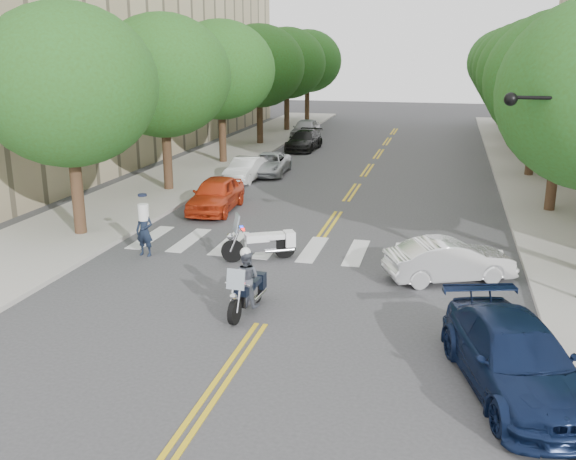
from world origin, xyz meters
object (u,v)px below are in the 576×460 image
(motorcycle_parked, at_px, (265,243))
(convertible, at_px, (450,260))
(officer_standing, at_px, (145,231))
(sedan_blue, at_px, (516,358))
(motorcycle_police, at_px, (247,283))

(motorcycle_parked, xyz_separation_m, convertible, (5.99, -0.58, 0.07))
(officer_standing, bearing_deg, convertible, 6.99)
(officer_standing, distance_m, sedan_blue, 13.08)
(motorcycle_police, relative_size, sedan_blue, 0.44)
(convertible, distance_m, sedan_blue, 6.54)
(motorcycle_police, distance_m, motorcycle_parked, 4.41)
(motorcycle_parked, xyz_separation_m, sedan_blue, (7.33, -6.99, 0.17))
(motorcycle_police, bearing_deg, motorcycle_parked, -76.63)
(motorcycle_parked, distance_m, sedan_blue, 10.13)
(motorcycle_police, relative_size, officer_standing, 1.29)
(motorcycle_police, height_order, motorcycle_parked, motorcycle_police)
(motorcycle_police, xyz_separation_m, motorcycle_parked, (-0.72, 4.34, -0.24))
(sedan_blue, bearing_deg, convertible, 85.32)
(convertible, bearing_deg, motorcycle_police, 101.32)
(sedan_blue, bearing_deg, officer_standing, 134.27)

